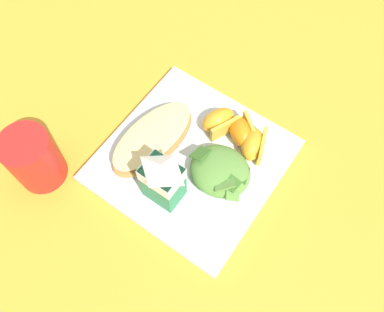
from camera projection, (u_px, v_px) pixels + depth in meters
ground at (192, 163)px, 0.70m from camera, size 3.00×3.00×0.00m
white_plate at (192, 161)px, 0.69m from camera, size 0.28×0.28×0.02m
cheesy_pizza_bread at (153, 139)px, 0.68m from camera, size 0.10×0.18×0.04m
green_salad_pile at (220, 172)px, 0.65m from camera, size 0.10×0.09×0.05m
milk_carton at (163, 179)px, 0.60m from camera, size 0.06×0.04×0.11m
orange_wedge_front at (253, 144)px, 0.67m from camera, size 0.06×0.07×0.04m
orange_wedge_middle at (242, 132)px, 0.68m from camera, size 0.07×0.07×0.04m
orange_wedge_rear at (221, 122)px, 0.69m from camera, size 0.06×0.07×0.04m
drinking_red_cup at (34, 159)px, 0.64m from camera, size 0.08×0.08×0.10m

